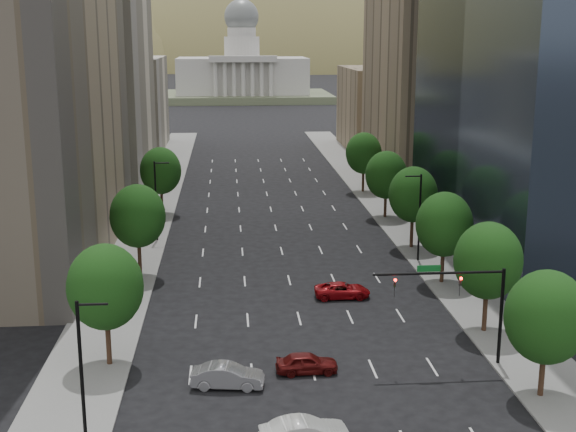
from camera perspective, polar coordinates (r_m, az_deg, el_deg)
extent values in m
cube|color=slate|center=(82.26, -11.32, -2.73)|extent=(6.00, 200.00, 0.15)
cube|color=slate|center=(84.32, 10.10, -2.28)|extent=(6.00, 200.00, 0.15)
cube|color=beige|center=(123.16, -13.87, 10.65)|extent=(14.00, 30.00, 35.00)
cube|color=beige|center=(156.31, -11.79, 8.13)|extent=(14.00, 26.00, 18.00)
cube|color=#8C7759|center=(122.61, 10.04, 9.65)|extent=(14.00, 30.00, 30.00)
cube|color=#8C7759|center=(155.24, 6.89, 7.90)|extent=(14.00, 26.00, 16.00)
cylinder|color=#382316|center=(51.97, 18.32, -10.75)|extent=(0.36, 0.36, 3.75)
ellipsoid|color=#16390F|center=(50.68, 18.61, -7.10)|extent=(5.20, 5.20, 5.98)
cylinder|color=#382316|center=(61.44, 14.40, -6.58)|extent=(0.36, 0.36, 4.00)
ellipsoid|color=#16390F|center=(60.28, 14.60, -3.22)|extent=(5.20, 5.20, 5.98)
cylinder|color=#382316|center=(72.31, 11.37, -3.43)|extent=(0.36, 0.36, 3.90)
ellipsoid|color=#16390F|center=(71.35, 11.50, -0.61)|extent=(5.20, 5.20, 5.98)
cylinder|color=#382316|center=(83.46, 9.15, -1.00)|extent=(0.36, 0.36, 4.10)
ellipsoid|color=#16390F|center=(82.59, 9.25, 1.59)|extent=(5.20, 5.20, 5.98)
cylinder|color=#382316|center=(96.77, 7.22, 0.96)|extent=(0.36, 0.36, 3.80)
ellipsoid|color=#16390F|center=(96.08, 7.28, 3.04)|extent=(5.20, 5.20, 5.98)
cylinder|color=#382316|center=(112.15, 5.58, 2.76)|extent=(0.36, 0.36, 4.00)
ellipsoid|color=#16390F|center=(111.52, 5.63, 4.66)|extent=(5.20, 5.20, 5.98)
cylinder|color=#382316|center=(55.17, -13.17, -8.84)|extent=(0.36, 0.36, 4.00)
ellipsoid|color=#16390F|center=(53.88, -13.38, -5.13)|extent=(5.20, 5.20, 5.98)
cylinder|color=#382316|center=(73.90, -10.94, -2.94)|extent=(0.36, 0.36, 4.15)
ellipsoid|color=#16390F|center=(72.91, -11.07, 0.00)|extent=(5.20, 5.20, 5.98)
cylinder|color=#382316|center=(99.03, -9.34, 1.22)|extent=(0.36, 0.36, 3.95)
ellipsoid|color=#16390F|center=(98.33, -9.42, 3.33)|extent=(5.20, 5.20, 5.98)
cylinder|color=black|center=(78.05, 9.72, -0.18)|extent=(0.20, 0.20, 9.00)
cylinder|color=black|center=(76.97, 9.26, 2.93)|extent=(1.60, 0.14, 0.14)
cylinder|color=black|center=(43.25, -15.02, -11.74)|extent=(0.20, 0.20, 9.00)
cylinder|color=black|center=(41.50, -14.28, -6.36)|extent=(1.60, 0.14, 0.14)
cylinder|color=black|center=(85.80, -9.76, 1.05)|extent=(0.20, 0.20, 9.00)
cylinder|color=black|center=(84.93, -9.33, 3.89)|extent=(1.60, 0.14, 0.14)
cylinder|color=black|center=(55.31, 15.49, -7.25)|extent=(0.24, 0.24, 7.00)
cylinder|color=black|center=(52.89, 11.11, -4.18)|extent=(9.00, 0.18, 0.18)
imported|color=black|center=(53.47, 12.64, -4.68)|extent=(0.18, 0.22, 1.10)
imported|color=black|center=(52.34, 7.91, -4.87)|extent=(0.18, 0.22, 1.10)
sphere|color=#FF0C07|center=(53.25, 12.71, -4.53)|extent=(0.20, 0.20, 0.20)
sphere|color=#FF0C07|center=(52.11, 7.96, -4.72)|extent=(0.20, 0.20, 0.20)
cube|color=#0C591E|center=(52.61, 10.39, -3.84)|extent=(1.60, 0.06, 0.45)
cube|color=#596647|center=(269.41, -3.39, 8.81)|extent=(60.00, 40.00, 2.50)
cube|color=silver|center=(268.93, -3.41, 10.35)|extent=(44.00, 26.00, 12.00)
cube|color=silver|center=(254.70, -3.36, 11.54)|extent=(22.00, 4.00, 2.00)
cylinder|color=silver|center=(268.60, -3.44, 12.38)|extent=(12.00, 12.00, 7.00)
cylinder|color=silver|center=(268.57, -3.45, 13.44)|extent=(9.60, 9.60, 3.00)
sphere|color=slate|center=(268.62, -3.47, 14.53)|extent=(11.60, 11.60, 11.60)
ellipsoid|color=olive|center=(596.54, -17.70, 7.38)|extent=(380.00, 342.00, 190.00)
ellipsoid|color=olive|center=(623.53, -0.33, 7.42)|extent=(440.00, 396.00, 240.00)
ellipsoid|color=olive|center=(695.27, 13.68, 8.25)|extent=(360.00, 324.00, 200.00)
imported|color=#540E0E|center=(53.20, 1.40, -10.82)|extent=(4.24, 1.76, 1.44)
imported|color=gray|center=(51.33, -4.50, -11.73)|extent=(4.93, 2.25, 1.57)
imported|color=maroon|center=(67.64, 4.04, -5.51)|extent=(4.86, 2.24, 1.35)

